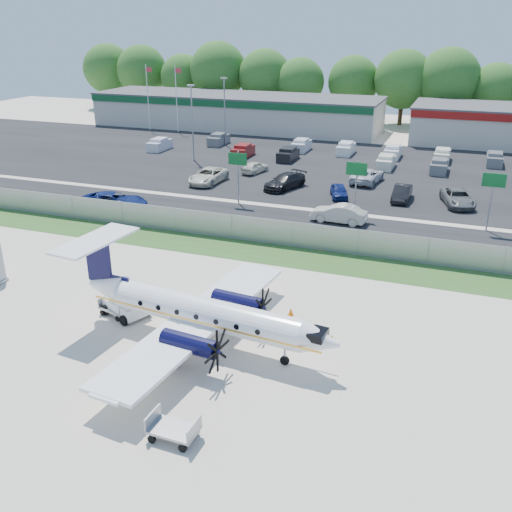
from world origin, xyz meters
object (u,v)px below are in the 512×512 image
(aircraft, at_px, (201,312))
(baggage_cart_far, at_px, (173,429))
(baggage_cart_near, at_px, (116,308))
(pushback_tug, at_px, (127,305))

(aircraft, relative_size, baggage_cart_far, 7.58)
(baggage_cart_near, xyz_separation_m, baggage_cart_far, (8.23, -8.45, 0.05))
(pushback_tug, distance_m, baggage_cart_far, 11.44)
(pushback_tug, relative_size, baggage_cart_near, 1.46)
(aircraft, relative_size, pushback_tug, 5.21)
(baggage_cart_near, distance_m, baggage_cart_far, 11.80)
(aircraft, distance_m, baggage_cart_near, 6.31)
(baggage_cart_near, bearing_deg, baggage_cart_far, -45.74)
(aircraft, height_order, pushback_tug, aircraft)
(baggage_cart_far, bearing_deg, baggage_cart_near, 134.26)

